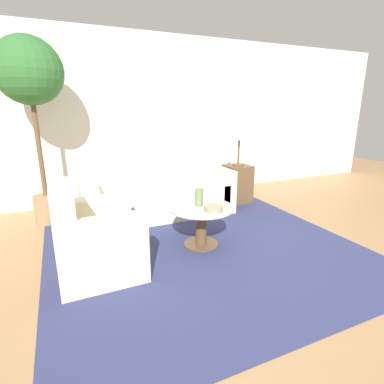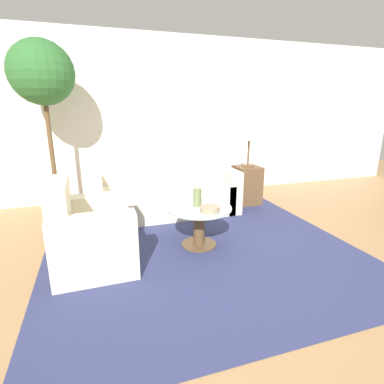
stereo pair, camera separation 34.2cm
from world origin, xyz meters
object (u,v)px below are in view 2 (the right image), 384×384
object	(u,v)px
armchair	(88,238)
bowl	(210,209)
potted_plant	(43,84)
vase	(197,197)
table_lamp	(249,134)
sofa_main	(163,193)
coffee_table	(199,221)

from	to	relation	value
armchair	bowl	world-z (taller)	armchair
armchair	potted_plant	xyz separation A→B (m)	(-0.41, 1.54, 1.47)
vase	bowl	world-z (taller)	vase
table_lamp	armchair	bearing A→B (deg)	-151.40
sofa_main	vase	xyz separation A→B (m)	(0.12, -1.15, 0.26)
sofa_main	table_lamp	distance (m)	1.57
sofa_main	table_lamp	world-z (taller)	table_lamp
coffee_table	vase	world-z (taller)	vase
potted_plant	bowl	xyz separation A→B (m)	(1.62, -1.62, -1.29)
sofa_main	armchair	xyz separation A→B (m)	(-1.02, -1.28, 0.00)
coffee_table	vase	distance (m)	0.26
sofa_main	bowl	xyz separation A→B (m)	(0.19, -1.36, 0.18)
coffee_table	table_lamp	size ratio (longest dim) A/B	1.14
armchair	sofa_main	bearing A→B (deg)	-39.48
table_lamp	bowl	size ratio (longest dim) A/B	3.04
coffee_table	bowl	world-z (taller)	bowl
armchair	bowl	bearing A→B (deg)	-94.44
potted_plant	bowl	distance (m)	2.63
sofa_main	potted_plant	distance (m)	2.07
armchair	potted_plant	size ratio (longest dim) A/B	0.38
table_lamp	potted_plant	world-z (taller)	potted_plant
sofa_main	table_lamp	bearing A→B (deg)	0.47
table_lamp	potted_plant	size ratio (longest dim) A/B	0.27
sofa_main	potted_plant	bearing A→B (deg)	169.73
potted_plant	sofa_main	bearing A→B (deg)	-10.27
table_lamp	potted_plant	bearing A→B (deg)	174.90
vase	bowl	size ratio (longest dim) A/B	0.99
vase	coffee_table	bearing A→B (deg)	-76.62
sofa_main	bowl	bearing A→B (deg)	-82.02
sofa_main	vase	bearing A→B (deg)	-83.96
table_lamp	bowl	world-z (taller)	table_lamp
table_lamp	vase	xyz separation A→B (m)	(-1.23, -1.16, -0.54)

